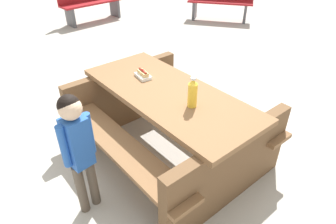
{
  "coord_description": "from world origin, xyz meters",
  "views": [
    {
      "loc": [
        -1.59,
        1.68,
        2.06
      ],
      "look_at": [
        0.0,
        0.0,
        0.52
      ],
      "focal_mm": 31.29,
      "sensor_mm": 36.0,
      "label": 1
    }
  ],
  "objects_px": {
    "picnic_table": "(168,119)",
    "park_bench_near": "(91,1)",
    "hotdog_tray": "(143,74)",
    "park_bench_mid": "(221,0)",
    "child_in_coat": "(77,142)",
    "soda_bottle": "(193,93)"
  },
  "relations": [
    {
      "from": "child_in_coat",
      "to": "picnic_table",
      "type": "bearing_deg",
      "value": -91.8
    },
    {
      "from": "soda_bottle",
      "to": "park_bench_mid",
      "type": "xyz_separation_m",
      "value": [
        2.77,
        -4.46,
        -0.42
      ]
    },
    {
      "from": "soda_bottle",
      "to": "hotdog_tray",
      "type": "xyz_separation_m",
      "value": [
        0.69,
        -0.08,
        -0.09
      ]
    },
    {
      "from": "hotdog_tray",
      "to": "park_bench_mid",
      "type": "bearing_deg",
      "value": -64.55
    },
    {
      "from": "picnic_table",
      "to": "park_bench_near",
      "type": "height_order",
      "value": "park_bench_near"
    },
    {
      "from": "hotdog_tray",
      "to": "child_in_coat",
      "type": "bearing_deg",
      "value": 109.39
    },
    {
      "from": "child_in_coat",
      "to": "park_bench_near",
      "type": "bearing_deg",
      "value": -34.86
    },
    {
      "from": "soda_bottle",
      "to": "park_bench_near",
      "type": "relative_size",
      "value": 0.17
    },
    {
      "from": "soda_bottle",
      "to": "hotdog_tray",
      "type": "bearing_deg",
      "value": -6.52
    },
    {
      "from": "hotdog_tray",
      "to": "park_bench_near",
      "type": "relative_size",
      "value": 0.13
    },
    {
      "from": "child_in_coat",
      "to": "park_bench_mid",
      "type": "relative_size",
      "value": 0.72
    },
    {
      "from": "picnic_table",
      "to": "soda_bottle",
      "type": "xyz_separation_m",
      "value": [
        -0.32,
        0.04,
        0.43
      ]
    },
    {
      "from": "picnic_table",
      "to": "child_in_coat",
      "type": "xyz_separation_m",
      "value": [
        0.03,
        0.93,
        0.25
      ]
    },
    {
      "from": "picnic_table",
      "to": "child_in_coat",
      "type": "bearing_deg",
      "value": 88.2
    },
    {
      "from": "picnic_table",
      "to": "park_bench_mid",
      "type": "height_order",
      "value": "park_bench_mid"
    },
    {
      "from": "picnic_table",
      "to": "park_bench_near",
      "type": "relative_size",
      "value": 1.28
    },
    {
      "from": "child_in_coat",
      "to": "park_bench_mid",
      "type": "xyz_separation_m",
      "value": [
        2.43,
        -5.35,
        -0.25
      ]
    },
    {
      "from": "park_bench_near",
      "to": "park_bench_mid",
      "type": "bearing_deg",
      "value": -134.83
    },
    {
      "from": "picnic_table",
      "to": "park_bench_near",
      "type": "distance_m",
      "value": 5.13
    },
    {
      "from": "soda_bottle",
      "to": "park_bench_near",
      "type": "distance_m",
      "value": 5.45
    },
    {
      "from": "hotdog_tray",
      "to": "park_bench_near",
      "type": "distance_m",
      "value": 4.79
    },
    {
      "from": "soda_bottle",
      "to": "child_in_coat",
      "type": "relative_size",
      "value": 0.24
    }
  ]
}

